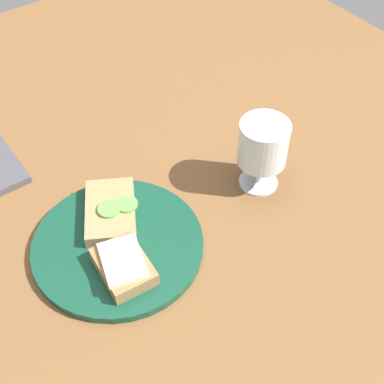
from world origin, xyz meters
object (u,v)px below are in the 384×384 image
plate (118,245)px  wine_glass (263,146)px  sandwich_with_cheese (123,266)px  sandwich_with_cucumber (111,211)px

plate → wine_glass: 27.00cm
sandwich_with_cheese → wine_glass: bearing=6.1°
wine_glass → sandwich_with_cheese: bearing=-173.9°
plate → sandwich_with_cucumber: (1.90, 4.99, 1.78)cm
sandwich_with_cheese → sandwich_with_cucumber: bearing=69.5°
wine_glass → sandwich_with_cucumber: bearing=163.6°
plate → wine_glass: wine_glass is taller
sandwich_with_cheese → plate: bearing=69.9°
sandwich_with_cucumber → wine_glass: bearing=-16.4°
sandwich_with_cucumber → sandwich_with_cheese: 10.70cm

